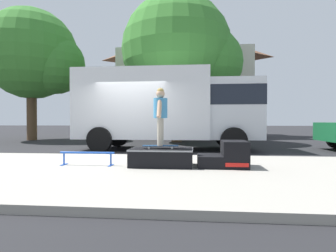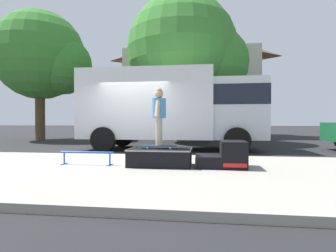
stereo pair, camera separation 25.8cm
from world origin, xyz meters
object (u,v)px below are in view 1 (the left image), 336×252
(box_truck, at_px, (169,106))
(street_tree_neighbour, at_px, (36,57))
(skateboard, at_px, (160,146))
(grind_rail, at_px, (87,155))
(skater_kid, at_px, (160,112))
(kicker_ramp, at_px, (227,156))
(street_tree_main, at_px, (183,53))
(skate_box, at_px, (162,157))

(box_truck, distance_m, street_tree_neighbour, 10.12)
(skateboard, distance_m, street_tree_neighbour, 13.50)
(grind_rail, xyz_separation_m, skater_kid, (1.63, 0.10, 0.97))
(kicker_ramp, height_order, skater_kid, skater_kid)
(street_tree_main, bearing_deg, grind_rail, -101.18)
(skater_kid, height_order, box_truck, box_truck)
(kicker_ramp, height_order, grind_rail, kicker_ramp)
(kicker_ramp, xyz_separation_m, box_truck, (-1.68, 4.71, 1.35))
(skater_kid, xyz_separation_m, box_truck, (-0.25, 4.69, 0.39))
(kicker_ramp, bearing_deg, skate_box, 179.99)
(box_truck, height_order, street_tree_main, street_tree_main)
(skate_box, distance_m, box_truck, 4.92)
(skate_box, xyz_separation_m, box_truck, (-0.28, 4.71, 1.38))
(grind_rail, bearing_deg, street_tree_neighbour, 125.84)
(kicker_ramp, bearing_deg, skateboard, 178.88)
(skater_kid, relative_size, street_tree_main, 0.16)
(kicker_ramp, xyz_separation_m, grind_rail, (-3.06, -0.07, -0.01))
(skater_kid, xyz_separation_m, street_tree_main, (0.13, 8.79, 3.45))
(skater_kid, bearing_deg, skate_box, -42.40)
(skateboard, relative_size, skater_kid, 0.63)
(grind_rail, distance_m, skater_kid, 1.90)
(skateboard, relative_size, street_tree_neighbour, 0.10)
(skateboard, xyz_separation_m, skater_kid, (0.00, -0.00, 0.75))
(skate_box, bearing_deg, skater_kid, 137.60)
(skater_kid, relative_size, street_tree_neighbour, 0.16)
(skateboard, bearing_deg, box_truck, 93.01)
(skate_box, relative_size, box_truck, 0.20)
(kicker_ramp, xyz_separation_m, street_tree_main, (-1.30, 8.81, 4.41))
(grind_rail, bearing_deg, skate_box, 2.50)
(skate_box, xyz_separation_m, skater_kid, (-0.03, 0.03, 0.99))
(skateboard, bearing_deg, skate_box, -42.40)
(kicker_ramp, bearing_deg, grind_rail, -178.65)
(skate_box, bearing_deg, grind_rail, -177.50)
(kicker_ramp, xyz_separation_m, skateboard, (-1.43, 0.03, 0.20))
(kicker_ramp, bearing_deg, street_tree_neighbour, 136.39)
(grind_rail, bearing_deg, kicker_ramp, 1.35)
(grind_rail, height_order, box_truck, box_truck)
(skater_kid, height_order, street_tree_neighbour, street_tree_neighbour)
(skate_box, height_order, street_tree_main, street_tree_main)
(box_truck, bearing_deg, grind_rail, -106.11)
(skate_box, bearing_deg, box_truck, 93.36)
(skater_kid, bearing_deg, skateboard, 116.57)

